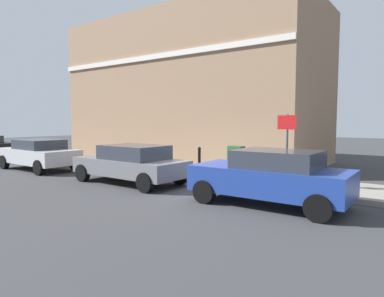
% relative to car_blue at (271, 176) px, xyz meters
% --- Properties ---
extents(ground, '(80.00, 80.00, 0.00)m').
position_rel_car_blue_xyz_m(ground, '(0.92, 2.82, -0.78)').
color(ground, '#38383A').
extents(sidewalk, '(2.69, 30.00, 0.15)m').
position_rel_car_blue_xyz_m(sidewalk, '(2.78, 8.82, -0.70)').
color(sidewalk, gray).
rests_on(sidewalk, ground).
extents(corner_building, '(6.66, 13.94, 7.82)m').
position_rel_car_blue_xyz_m(corner_building, '(7.40, 7.79, 3.13)').
color(corner_building, '#937256').
rests_on(corner_building, ground).
extents(car_blue, '(1.95, 4.14, 1.48)m').
position_rel_car_blue_xyz_m(car_blue, '(0.00, 0.00, 0.00)').
color(car_blue, navy).
rests_on(car_blue, ground).
extents(car_grey, '(2.02, 4.42, 1.38)m').
position_rel_car_blue_xyz_m(car_grey, '(0.08, 5.35, -0.05)').
color(car_grey, slate).
rests_on(car_grey, ground).
extents(car_silver, '(2.01, 4.27, 1.40)m').
position_rel_car_blue_xyz_m(car_silver, '(-0.01, 11.27, -0.04)').
color(car_silver, '#B7B7BC').
rests_on(car_silver, ground).
extents(utility_cabinet, '(0.46, 0.61, 1.15)m').
position_rel_car_blue_xyz_m(utility_cabinet, '(2.82, 2.58, -0.10)').
color(utility_cabinet, '#1E4C28').
rests_on(utility_cabinet, sidewalk).
extents(bollard_near_cabinet, '(0.14, 0.14, 1.04)m').
position_rel_car_blue_xyz_m(bollard_near_cabinet, '(2.92, 4.33, -0.07)').
color(bollard_near_cabinet, black).
rests_on(bollard_near_cabinet, sidewalk).
extents(bollard_far_kerb, '(0.14, 0.14, 1.04)m').
position_rel_car_blue_xyz_m(bollard_far_kerb, '(1.68, 6.20, -0.07)').
color(bollard_far_kerb, black).
rests_on(bollard_far_kerb, sidewalk).
extents(street_sign, '(0.08, 0.60, 2.30)m').
position_rel_car_blue_xyz_m(street_sign, '(1.83, 0.27, 0.88)').
color(street_sign, '#59595B').
rests_on(street_sign, sidewalk).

